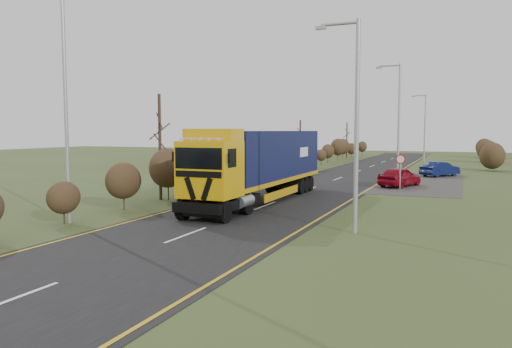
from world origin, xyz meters
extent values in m
plane|color=#37421C|center=(0.00, 0.00, 0.00)|extent=(160.00, 160.00, 0.00)
cube|color=black|center=(0.00, 10.00, 0.01)|extent=(8.00, 120.00, 0.02)
cube|color=#312D2B|center=(6.50, 20.00, 0.01)|extent=(6.00, 18.00, 0.02)
cube|color=gold|center=(-3.70, 10.00, 0.03)|extent=(0.12, 116.00, 0.01)
cube|color=gold|center=(3.70, 10.00, 0.03)|extent=(0.12, 116.00, 0.01)
cube|color=silver|center=(0.00, -12.00, 0.03)|extent=(0.12, 3.00, 0.01)
cube|color=silver|center=(0.00, -4.00, 0.03)|extent=(0.12, 3.00, 0.01)
cube|color=silver|center=(0.00, 4.00, 0.03)|extent=(0.12, 3.00, 0.01)
cube|color=silver|center=(0.00, 12.00, 0.03)|extent=(0.12, 3.00, 0.01)
cube|color=silver|center=(0.00, 20.00, 0.03)|extent=(0.12, 3.00, 0.01)
cube|color=silver|center=(0.00, 28.00, 0.03)|extent=(0.12, 3.00, 0.01)
cube|color=silver|center=(0.00, 36.00, 0.03)|extent=(0.12, 3.00, 0.01)
cube|color=silver|center=(0.00, 44.00, 0.03)|extent=(0.12, 3.00, 0.01)
cube|color=silver|center=(0.00, 52.00, 0.03)|extent=(0.12, 3.00, 0.01)
cube|color=silver|center=(0.00, 60.00, 0.03)|extent=(0.12, 3.00, 0.01)
ellipsoid|color=#2F1F15|center=(-6.02, -4.00, 1.14)|extent=(1.21, 1.57, 1.39)
ellipsoid|color=#2F1F15|center=(-6.00, 0.00, 1.49)|extent=(1.58, 2.06, 1.82)
ellipsoid|color=#2F1F15|center=(-5.98, 4.00, 1.84)|extent=(1.96, 2.55, 2.25)
ellipsoid|color=#2F1F15|center=(-6.03, 8.00, 1.72)|extent=(1.83, 2.38, 2.10)
ellipsoid|color=#2F1F15|center=(-5.95, 12.00, 1.28)|extent=(1.37, 1.78, 1.57)
ellipsoid|color=#2F1F15|center=(-6.06, 16.00, 1.13)|extent=(1.20, 1.56, 1.38)
ellipsoid|color=#2F1F15|center=(-5.92, 20.00, 1.46)|extent=(1.55, 2.02, 1.78)
ellipsoid|color=#2F1F15|center=(-6.09, 24.00, 1.83)|extent=(1.95, 2.53, 2.24)
ellipsoid|color=#2F1F15|center=(-5.90, 28.00, 1.74)|extent=(1.85, 2.41, 2.13)
ellipsoid|color=#2F1F15|center=(-6.12, 32.00, 1.31)|extent=(1.40, 1.81, 1.61)
ellipsoid|color=#2F1F15|center=(-5.87, 36.00, 1.12)|extent=(1.19, 1.55, 1.37)
ellipsoid|color=#2F1F15|center=(-6.14, 40.00, 1.43)|extent=(1.52, 1.97, 1.75)
ellipsoid|color=#2F1F15|center=(-5.84, 44.00, 1.81)|extent=(1.93, 2.51, 2.22)
ellipsoid|color=#2F1F15|center=(-6.17, 48.00, 1.76)|extent=(1.88, 2.44, 2.16)
ellipsoid|color=#2F1F15|center=(-5.82, 52.00, 1.34)|extent=(1.43, 1.85, 1.64)
ellipsoid|color=#2F1F15|center=(-6.19, 56.00, 1.12)|extent=(1.19, 1.55, 1.37)
ellipsoid|color=#2F1F15|center=(-5.80, 60.00, 1.40)|extent=(1.49, 1.93, 1.71)
cylinder|color=#37271B|center=(-6.50, 4.00, 3.03)|extent=(0.18, 0.18, 6.05)
cylinder|color=#37271B|center=(-6.50, 30.00, 2.53)|extent=(0.18, 0.18, 5.06)
cylinder|color=#37271B|center=(-6.50, 52.00, 2.57)|extent=(0.18, 0.18, 5.15)
cube|color=black|center=(-0.80, 0.29, 0.67)|extent=(2.32, 4.43, 0.43)
cube|color=#D19909|center=(-0.80, -0.58, 2.26)|extent=(2.41, 2.12, 2.51)
cube|color=black|center=(-0.80, -1.59, 0.53)|extent=(2.41, 0.12, 0.53)
cube|color=black|center=(-1.20, -1.65, 1.49)|extent=(0.58, 0.02, 1.04)
cube|color=black|center=(-0.40, -1.65, 1.49)|extent=(0.58, 0.02, 1.04)
cube|color=black|center=(-0.80, -1.62, 2.79)|extent=(2.26, 0.06, 0.92)
cube|color=black|center=(-0.80, -1.65, 2.12)|extent=(2.22, 0.03, 0.27)
cube|color=#D19909|center=(-0.80, -0.24, 3.79)|extent=(2.41, 1.35, 0.54)
cylinder|color=silver|center=(-0.80, -1.40, 3.61)|extent=(2.12, 0.06, 0.06)
cube|color=black|center=(-2.18, -1.40, 2.84)|extent=(0.08, 0.12, 0.43)
cube|color=black|center=(0.58, -1.40, 2.84)|extent=(0.08, 0.12, 0.43)
cylinder|color=gray|center=(-1.91, 0.68, 0.72)|extent=(0.54, 1.25, 0.54)
cylinder|color=gray|center=(0.31, 0.68, 0.72)|extent=(0.54, 1.25, 0.54)
cube|color=#CC9B0E|center=(-0.80, 6.55, 1.19)|extent=(2.42, 12.14, 0.23)
cube|color=#0B1233|center=(-0.80, 6.55, 2.63)|extent=(2.40, 11.76, 2.65)
cube|color=#0E0F3C|center=(-0.80, 12.45, 2.63)|extent=(2.39, 0.06, 2.65)
cube|color=#0E0F3C|center=(-0.80, 0.66, 2.63)|extent=(2.39, 0.06, 2.65)
cube|color=black|center=(-0.80, 10.22, 0.63)|extent=(2.22, 3.47, 0.34)
cube|color=#CC9B0E|center=(-1.98, 5.59, 0.53)|extent=(0.05, 5.30, 0.43)
cube|color=#CC9B0E|center=(0.38, 5.59, 0.53)|extent=(0.05, 5.30, 0.43)
cylinder|color=black|center=(-1.81, -1.25, 0.50)|extent=(0.31, 1.00, 1.00)
cylinder|color=black|center=(0.21, -1.25, 0.50)|extent=(0.31, 1.00, 1.00)
cylinder|color=black|center=(-1.81, 1.16, 0.50)|extent=(0.31, 1.00, 1.00)
cylinder|color=black|center=(0.21, 1.16, 0.50)|extent=(0.31, 1.00, 1.00)
cylinder|color=black|center=(-1.81, 9.35, 0.50)|extent=(0.31, 1.00, 1.00)
cylinder|color=black|center=(0.21, 9.35, 0.50)|extent=(0.31, 1.00, 1.00)
cylinder|color=black|center=(-1.81, 10.31, 0.50)|extent=(0.31, 1.00, 1.00)
cylinder|color=black|center=(0.21, 10.31, 0.50)|extent=(0.31, 1.00, 1.00)
cylinder|color=black|center=(-1.81, 11.28, 0.50)|extent=(0.31, 1.00, 1.00)
cylinder|color=black|center=(0.21, 11.28, 0.50)|extent=(0.31, 1.00, 1.00)
imported|color=maroon|center=(5.36, 16.22, 0.70)|extent=(2.93, 4.41, 1.40)
imported|color=#0B133F|center=(7.60, 25.67, 0.64)|extent=(3.30, 3.98, 1.28)
cylinder|color=#9EA1A4|center=(5.80, -1.05, 4.08)|extent=(0.18, 0.18, 8.16)
cylinder|color=#9EA1A4|center=(5.07, -1.05, 8.03)|extent=(1.45, 0.12, 0.12)
cube|color=#9EA1A4|center=(4.35, -1.05, 7.94)|extent=(0.41, 0.16, 0.13)
cylinder|color=#9EA1A4|center=(4.60, 21.14, 4.64)|extent=(0.18, 0.18, 9.28)
cylinder|color=#9EA1A4|center=(3.78, 21.14, 9.12)|extent=(1.65, 0.12, 0.12)
cube|color=#9EA1A4|center=(2.95, 21.14, 9.02)|extent=(0.46, 0.19, 0.14)
cylinder|color=#9EA1A4|center=(4.60, 47.47, 4.29)|extent=(0.18, 0.18, 8.58)
cylinder|color=#9EA1A4|center=(3.84, 47.47, 8.44)|extent=(1.53, 0.12, 0.12)
cube|color=#9EA1A4|center=(3.07, 47.47, 8.34)|extent=(0.43, 0.17, 0.13)
cylinder|color=#9EA1A4|center=(-5.96, -3.76, 5.70)|extent=(0.16, 0.16, 11.39)
cylinder|color=#9EA1A4|center=(5.60, 14.52, 1.03)|extent=(0.08, 0.08, 2.05)
cylinder|color=red|center=(5.60, 14.49, 2.05)|extent=(0.66, 0.04, 0.66)
cylinder|color=white|center=(5.60, 14.47, 2.05)|extent=(0.49, 0.02, 0.49)
cylinder|color=#9EA1A4|center=(4.20, 27.01, 0.65)|extent=(0.08, 0.08, 1.30)
cube|color=yellow|center=(4.20, 26.96, 1.39)|extent=(0.66, 0.04, 0.66)
camera|label=1|loc=(9.72, -20.14, 3.98)|focal=35.00mm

